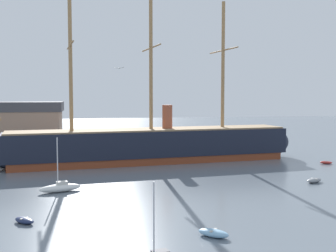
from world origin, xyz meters
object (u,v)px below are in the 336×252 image
Objects in this scene: dinghy_far_right at (326,162)px; dinghy_mid_left at (24,220)px; sailboat_alongside_bow at (60,187)px; dinghy_distant_centre at (159,156)px; tall_ship at (151,145)px; dinghy_alongside_stern at (314,180)px; dinghy_near_centre at (214,233)px; seagull_in_flight at (119,68)px.

dinghy_mid_left is at bearing -150.98° from dinghy_far_right.
sailboat_alongside_bow is 30.22m from dinghy_distant_centre.
tall_ship reaches higher than dinghy_alongside_stern.
dinghy_near_centre is 1.15× the size of dinghy_distant_centre.
seagull_in_flight reaches higher than dinghy_alongside_stern.
dinghy_near_centre is 1.30× the size of dinghy_far_right.
dinghy_mid_left is 42.31m from dinghy_distant_centre.
seagull_in_flight reaches higher than dinghy_mid_left.
sailboat_alongside_bow is 6.06× the size of seagull_in_flight.
tall_ship is 21.12× the size of dinghy_near_centre.
sailboat_alongside_bow is 33.37m from dinghy_alongside_stern.
dinghy_distant_centre is (2.99, 44.67, -0.06)m from dinghy_near_centre.
dinghy_mid_left is 18.80m from seagull_in_flight.
dinghy_distant_centre is (-27.02, 12.23, 0.03)m from dinghy_far_right.
seagull_in_flight is at bearing -153.63° from dinghy_far_right.
dinghy_distant_centre is at bearing 63.26° from dinghy_mid_left.
dinghy_mid_left is at bearing -117.06° from tall_ship.
dinghy_alongside_stern reaches higher than dinghy_distant_centre.
dinghy_far_right is (46.06, 25.55, -0.04)m from dinghy_mid_left.
dinghy_mid_left is 0.36× the size of sailboat_alongside_bow.
dinghy_near_centre is at bearing -23.22° from dinghy_mid_left.
tall_ship reaches higher than dinghy_distant_centre.
dinghy_far_right is 43.44m from seagull_in_flight.
dinghy_distant_centre reaches higher than dinghy_far_right.
dinghy_distant_centre is 35.06m from seagull_in_flight.
dinghy_mid_left is at bearing -141.85° from seagull_in_flight.
tall_ship is at bearing 62.94° from dinghy_mid_left.
tall_ship is at bearing 131.76° from dinghy_alongside_stern.
seagull_in_flight is (9.39, 7.37, 14.53)m from dinghy_mid_left.
tall_ship reaches higher than sailboat_alongside_bow.
dinghy_alongside_stern is (19.81, 18.58, -0.02)m from dinghy_near_centre.
dinghy_far_right is at bearing 26.37° from seagull_in_flight.
sailboat_alongside_bow is 45.48m from dinghy_far_right.
dinghy_alongside_stern is at bearing 18.06° from dinghy_mid_left.
dinghy_near_centre is 1.00× the size of dinghy_alongside_stern.
dinghy_mid_left is at bearing 156.78° from dinghy_near_centre.
dinghy_near_centre is 1.18× the size of dinghy_mid_left.
tall_ship is 24.93× the size of dinghy_mid_left.
dinghy_near_centre is 0.42× the size of sailboat_alongside_bow.
tall_ship is 21.15× the size of dinghy_alongside_stern.
sailboat_alongside_bow reaches higher than dinghy_mid_left.
tall_ship is 25.15m from sailboat_alongside_bow.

